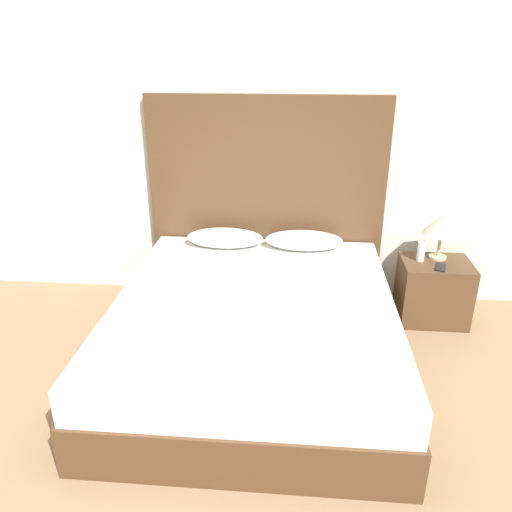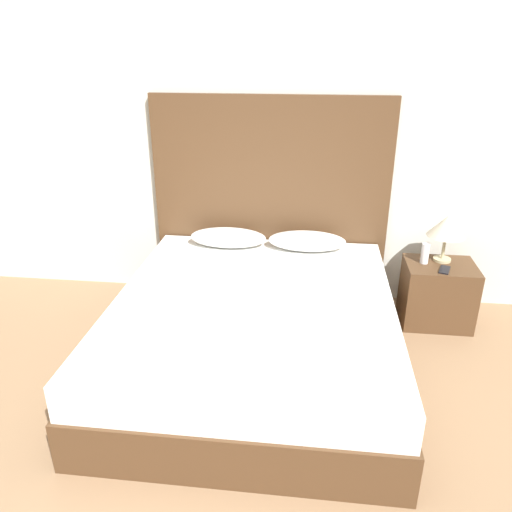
% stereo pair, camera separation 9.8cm
% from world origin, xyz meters
% --- Properties ---
extents(wall_back, '(10.00, 0.06, 2.70)m').
position_xyz_m(wall_back, '(0.00, 2.64, 1.35)').
color(wall_back, silver).
rests_on(wall_back, ground_plane).
extents(bed, '(1.83, 2.12, 0.53)m').
position_xyz_m(bed, '(0.14, 1.48, 0.26)').
color(bed, '#4C331E').
rests_on(bed, ground_plane).
extents(headboard, '(1.92, 0.05, 1.70)m').
position_xyz_m(headboard, '(0.14, 2.56, 0.85)').
color(headboard, '#4C331E').
rests_on(headboard, ground_plane).
extents(pillow_left, '(0.62, 0.29, 0.14)m').
position_xyz_m(pillow_left, '(-0.18, 2.34, 0.60)').
color(pillow_left, white).
rests_on(pillow_left, bed).
extents(pillow_right, '(0.62, 0.29, 0.14)m').
position_xyz_m(pillow_right, '(0.46, 2.34, 0.60)').
color(pillow_right, white).
rests_on(pillow_right, bed).
extents(phone_on_bed, '(0.15, 0.16, 0.01)m').
position_xyz_m(phone_on_bed, '(0.33, 1.30, 0.54)').
color(phone_on_bed, '#B7B7BC').
rests_on(phone_on_bed, bed).
extents(nightstand, '(0.53, 0.41, 0.50)m').
position_xyz_m(nightstand, '(1.50, 2.24, 0.25)').
color(nightstand, '#4C331E').
rests_on(nightstand, ground_plane).
extents(table_lamp, '(0.29, 0.29, 0.37)m').
position_xyz_m(table_lamp, '(1.51, 2.32, 0.78)').
color(table_lamp, tan).
rests_on(table_lamp, nightstand).
extents(phone_on_nightstand, '(0.12, 0.16, 0.01)m').
position_xyz_m(phone_on_nightstand, '(1.49, 2.14, 0.50)').
color(phone_on_nightstand, black).
rests_on(phone_on_nightstand, nightstand).
extents(toiletry_bottle, '(0.06, 0.06, 0.16)m').
position_xyz_m(toiletry_bottle, '(1.36, 2.26, 0.58)').
color(toiletry_bottle, silver).
rests_on(toiletry_bottle, nightstand).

